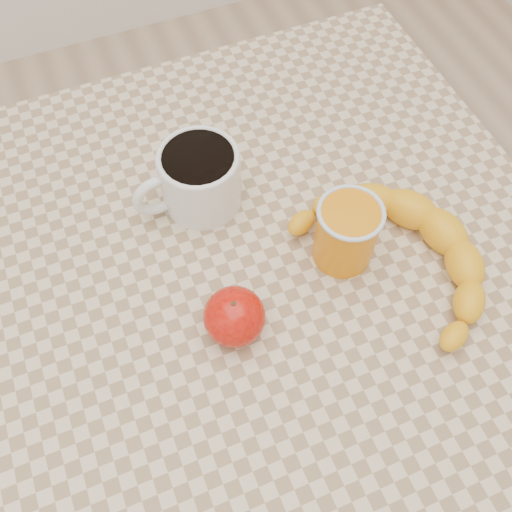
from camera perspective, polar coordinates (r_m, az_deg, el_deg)
name	(u,v)px	position (r m, az deg, el deg)	size (l,w,h in m)	color
ground	(256,421)	(1.42, 0.00, -16.17)	(3.00, 3.00, 0.00)	tan
table	(256,295)	(0.79, 0.00, -3.92)	(0.80, 0.80, 0.75)	#CEB692
coffee_mug	(198,177)	(0.74, -5.81, 7.85)	(0.15, 0.11, 0.09)	silver
orange_juice_glass	(346,233)	(0.69, 9.02, 2.32)	(0.08, 0.08, 0.09)	orange
apple	(234,316)	(0.65, -2.18, -6.06)	(0.09, 0.09, 0.07)	#920704
banana	(402,253)	(0.72, 14.38, 0.26)	(0.28, 0.35, 0.05)	#FBB116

